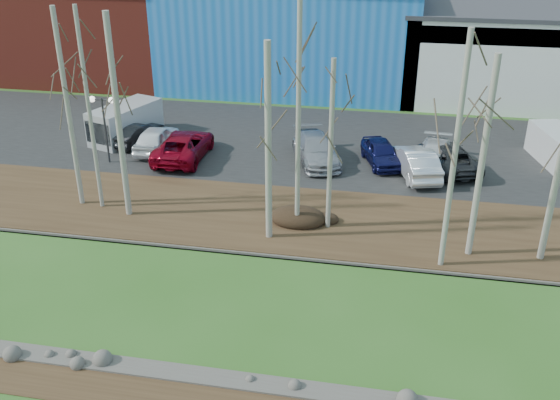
% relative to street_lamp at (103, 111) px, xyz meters
% --- Properties ---
extents(near_bank_rocks, '(80.00, 0.80, 0.50)m').
position_rel_street_lamp_xyz_m(near_bank_rocks, '(13.55, -16.37, -3.24)').
color(near_bank_rocks, '#47423D').
rests_on(near_bank_rocks, ground).
extents(river, '(80.00, 8.00, 0.90)m').
position_rel_street_lamp_xyz_m(river, '(13.55, -12.27, -3.24)').
color(river, black).
rests_on(river, ground).
extents(far_bank_rocks, '(80.00, 0.80, 0.46)m').
position_rel_street_lamp_xyz_m(far_bank_rocks, '(13.55, -8.17, -3.24)').
color(far_bank_rocks, '#47423D').
rests_on(far_bank_rocks, ground).
extents(far_bank, '(80.00, 7.00, 0.15)m').
position_rel_street_lamp_xyz_m(far_bank, '(13.55, -4.97, -3.17)').
color(far_bank, '#382616').
rests_on(far_bank, ground).
extents(parking_lot, '(80.00, 14.00, 0.14)m').
position_rel_street_lamp_xyz_m(parking_lot, '(13.55, 5.53, -3.17)').
color(parking_lot, black).
rests_on(parking_lot, ground).
extents(building_brick, '(16.32, 12.24, 7.80)m').
position_rel_street_lamp_xyz_m(building_brick, '(-10.45, 19.53, 0.66)').
color(building_brick, maroon).
rests_on(building_brick, ground).
extents(building_blue, '(20.40, 12.24, 8.30)m').
position_rel_street_lamp_xyz_m(building_blue, '(7.55, 19.53, 0.91)').
color(building_blue, blue).
rests_on(building_blue, ground).
extents(building_white, '(18.36, 12.24, 6.80)m').
position_rel_street_lamp_xyz_m(building_white, '(25.55, 19.51, 0.17)').
color(building_white, silver).
rests_on(building_white, ground).
extents(dirt_mound, '(2.67, 1.89, 0.52)m').
position_rel_street_lamp_xyz_m(dirt_mound, '(12.04, -5.33, -2.83)').
color(dirt_mound, black).
rests_on(dirt_mound, far_bank).
extents(birch_0, '(0.24, 0.24, 9.66)m').
position_rel_street_lamp_xyz_m(birch_0, '(0.98, -5.35, 1.74)').
color(birch_0, '#A3A195').
rests_on(birch_0, far_bank).
extents(birch_1, '(0.20, 0.20, 9.76)m').
position_rel_street_lamp_xyz_m(birch_1, '(2.13, -5.49, 1.79)').
color(birch_1, '#A3A195').
rests_on(birch_1, far_bank).
extents(birch_2, '(0.28, 0.28, 9.63)m').
position_rel_street_lamp_xyz_m(birch_2, '(3.80, -6.05, 1.72)').
color(birch_2, '#A3A195').
rests_on(birch_2, far_bank).
extents(birch_3, '(0.22, 0.22, 11.58)m').
position_rel_street_lamp_xyz_m(birch_3, '(12.08, -5.80, 2.70)').
color(birch_3, '#A3A195').
rests_on(birch_3, far_bank).
extents(birch_4, '(0.29, 0.29, 8.85)m').
position_rel_street_lamp_xyz_m(birch_4, '(10.98, -6.99, 1.33)').
color(birch_4, '#A3A195').
rests_on(birch_4, far_bank).
extents(birch_5, '(0.22, 0.22, 7.93)m').
position_rel_street_lamp_xyz_m(birch_5, '(13.50, -5.54, 0.87)').
color(birch_5, '#A3A195').
rests_on(birch_5, far_bank).
extents(birch_6, '(0.23, 0.23, 9.79)m').
position_rel_street_lamp_xyz_m(birch_6, '(18.58, -8.01, 1.80)').
color(birch_6, '#A3A195').
rests_on(birch_6, far_bank).
extents(birch_8, '(0.27, 0.27, 8.68)m').
position_rel_street_lamp_xyz_m(birch_8, '(19.80, -6.86, 1.25)').
color(birch_8, '#A3A195').
rests_on(birch_8, far_bank).
extents(street_lamp, '(1.51, 0.35, 3.94)m').
position_rel_street_lamp_xyz_m(street_lamp, '(0.00, 0.00, 0.00)').
color(street_lamp, '#262628').
rests_on(street_lamp, parking_lot).
extents(car_0, '(1.82, 4.45, 1.51)m').
position_rel_street_lamp_xyz_m(car_0, '(2.05, 2.39, -2.35)').
color(car_0, white).
rests_on(car_0, parking_lot).
extents(car_1, '(2.39, 4.24, 1.32)m').
position_rel_street_lamp_xyz_m(car_1, '(0.45, 3.28, -2.44)').
color(car_1, black).
rests_on(car_1, parking_lot).
extents(car_2, '(2.72, 5.69, 1.57)m').
position_rel_street_lamp_xyz_m(car_2, '(4.11, 1.42, -2.32)').
color(car_2, maroon).
rests_on(car_2, parking_lot).
extents(car_3, '(3.83, 5.67, 1.53)m').
position_rel_street_lamp_xyz_m(car_3, '(11.84, 2.38, -2.34)').
color(car_3, '#94959C').
rests_on(car_3, parking_lot).
extents(car_4, '(2.87, 4.43, 1.40)m').
position_rel_street_lamp_xyz_m(car_4, '(15.59, 2.70, -2.40)').
color(car_4, '#0F1142').
rests_on(car_4, parking_lot).
extents(car_5, '(2.89, 5.08, 1.58)m').
position_rel_street_lamp_xyz_m(car_5, '(17.55, 1.39, -2.31)').
color(car_5, silver).
rests_on(car_5, parking_lot).
extents(car_6, '(3.96, 5.68, 1.44)m').
position_rel_street_lamp_xyz_m(car_6, '(19.34, 2.69, -2.38)').
color(car_6, '#262629').
rests_on(car_6, parking_lot).
extents(car_7, '(2.37, 4.96, 1.39)m').
position_rel_street_lamp_xyz_m(car_7, '(18.64, 2.72, -2.40)').
color(car_7, silver).
rests_on(car_7, parking_lot).
extents(van_white, '(2.70, 4.59, 1.88)m').
position_rel_street_lamp_xyz_m(van_white, '(25.58, 4.80, -2.16)').
color(van_white, white).
rests_on(van_white, parking_lot).
extents(van_grey, '(3.54, 5.38, 2.18)m').
position_rel_street_lamp_xyz_m(van_grey, '(-0.67, 3.80, -2.01)').
color(van_grey, silver).
rests_on(van_grey, parking_lot).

